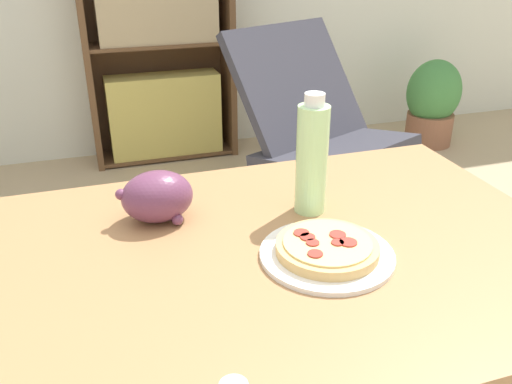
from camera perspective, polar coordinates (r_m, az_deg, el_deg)
The scene contains 7 objects.
dining_table at distance 1.12m, azimuth 1.06°, elevation -10.36°, with size 1.25×0.83×0.73m.
pizza_on_plate at distance 1.05m, azimuth 7.49°, elevation -6.10°, with size 0.26×0.26×0.04m.
grape_bunch at distance 1.17m, azimuth -10.37°, elevation -0.51°, with size 0.16×0.12×0.11m.
drink_bottle at distance 1.17m, azimuth 5.90°, elevation 3.60°, with size 0.07×0.07×0.27m.
lounge_chair_far at distance 2.69m, azimuth 6.57°, elevation 3.77°, with size 0.88×0.96×0.88m.
bookshelf at distance 3.32m, azimuth -10.11°, elevation 14.12°, with size 0.86×0.28×1.39m.
potted_plant_floor at distance 3.75m, azimuth 18.08°, elevation 8.93°, with size 0.36×0.31×0.56m.
Camera 1 is at (-0.31, -0.76, 1.29)m, focal length 38.00 mm.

